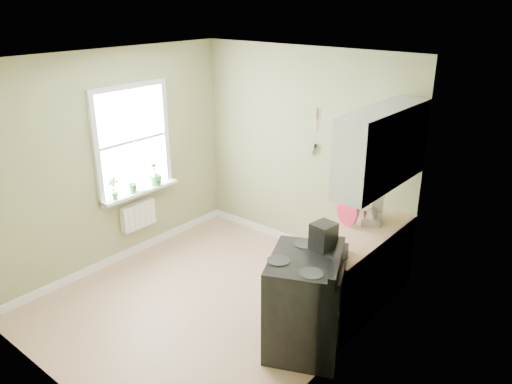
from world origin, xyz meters
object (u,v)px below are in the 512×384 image
Objects in this scene: kettle at (360,207)px; coffee_maker at (323,241)px; stove at (306,303)px; stand_mixer at (373,207)px.

coffee_maker is (0.19, -1.09, 0.06)m from kettle.
stove is at bearing -82.04° from kettle.
stand_mixer is at bearing -17.92° from kettle.
stove reaches higher than kettle.
stand_mixer is (-0.00, 1.28, 0.58)m from stove.
kettle is (-0.19, 1.34, 0.51)m from stove.
stand_mixer reaches higher than kettle.
coffee_maker is at bearing 90.20° from stove.
stand_mixer is at bearing 90.08° from stove.
stove is 1.41m from stand_mixer.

